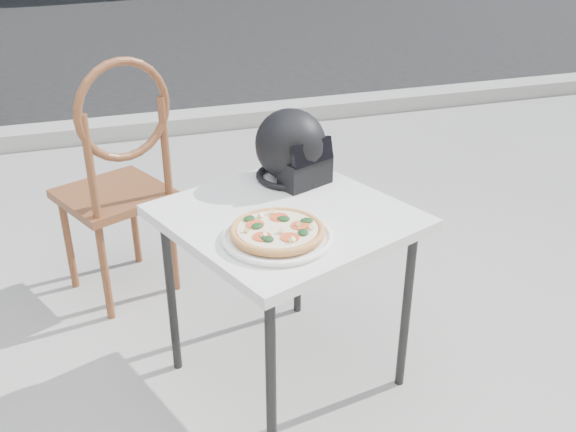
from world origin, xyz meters
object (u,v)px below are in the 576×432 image
object	(u,v)px
cafe_table_main	(286,229)
pizza	(277,230)
cafe_chair_main	(119,171)
helmet	(292,149)
plate	(277,237)

from	to	relation	value
cafe_table_main	pizza	world-z (taller)	pizza
cafe_chair_main	helmet	bearing A→B (deg)	116.71
pizza	cafe_chair_main	size ratio (longest dim) A/B	0.33
cafe_table_main	pizza	xyz separation A→B (m)	(-0.08, -0.17, 0.09)
pizza	helmet	xyz separation A→B (m)	(0.19, 0.43, 0.08)
pizza	cafe_chair_main	xyz separation A→B (m)	(-0.41, 0.90, -0.11)
pizza	plate	bearing A→B (deg)	-122.34
plate	pizza	size ratio (longest dim) A/B	1.15
pizza	cafe_chair_main	distance (m)	0.99
cafe_table_main	cafe_chair_main	xyz separation A→B (m)	(-0.49, 0.73, -0.02)
plate	helmet	distance (m)	0.48
pizza	cafe_chair_main	bearing A→B (deg)	114.27
cafe_table_main	pizza	distance (m)	0.21
cafe_table_main	cafe_chair_main	bearing A→B (deg)	123.85
cafe_table_main	pizza	bearing A→B (deg)	-116.09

